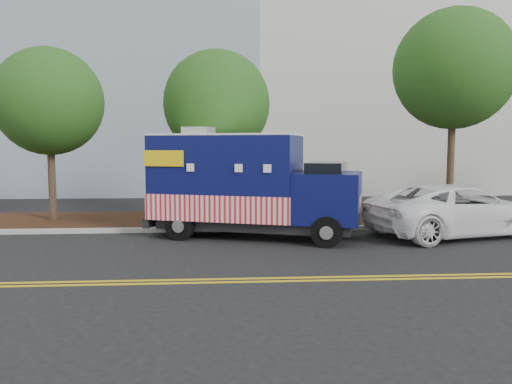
{
  "coord_description": "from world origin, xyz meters",
  "views": [
    {
      "loc": [
        -0.06,
        -14.79,
        2.84
      ],
      "look_at": [
        1.01,
        0.6,
        1.37
      ],
      "focal_mm": 35.0,
      "sensor_mm": 36.0,
      "label": 1
    }
  ],
  "objects": [
    {
      "name": "centerline_far",
      "position": [
        0.0,
        -4.7,
        0.01
      ],
      "size": [
        120.0,
        0.1,
        0.01
      ],
      "primitive_type": "cube",
      "color": "gold",
      "rests_on": "ground"
    },
    {
      "name": "centerline_near",
      "position": [
        0.0,
        -4.45,
        0.01
      ],
      "size": [
        120.0,
        0.1,
        0.01
      ],
      "primitive_type": "cube",
      "color": "gold",
      "rests_on": "ground"
    },
    {
      "name": "food_truck",
      "position": [
        0.66,
        0.49,
        1.53
      ],
      "size": [
        6.8,
        4.2,
        3.38
      ],
      "rotation": [
        0.0,
        0.0,
        -0.32
      ],
      "color": "black",
      "rests_on": "ground"
    },
    {
      "name": "tree_b",
      "position": [
        -0.22,
        3.73,
        4.32
      ],
      "size": [
        3.9,
        3.9,
        6.28
      ],
      "color": "#38281C",
      "rests_on": "ground"
    },
    {
      "name": "curb",
      "position": [
        0.0,
        1.4,
        0.07
      ],
      "size": [
        120.0,
        0.18,
        0.15
      ],
      "primitive_type": "cube",
      "color": "#9E9E99",
      "rests_on": "ground"
    },
    {
      "name": "tree_c",
      "position": [
        8.35,
        3.0,
        5.55
      ],
      "size": [
        4.33,
        4.33,
        7.72
      ],
      "color": "#38281C",
      "rests_on": "ground"
    },
    {
      "name": "sign_post",
      "position": [
        -2.02,
        1.72,
        1.2
      ],
      "size": [
        0.06,
        0.06,
        2.4
      ],
      "primitive_type": "cube",
      "color": "#473828",
      "rests_on": "ground"
    },
    {
      "name": "white_car",
      "position": [
        7.3,
        0.16,
        0.81
      ],
      "size": [
        6.31,
        4.07,
        1.62
      ],
      "primitive_type": "imported",
      "rotation": [
        0.0,
        0.0,
        1.83
      ],
      "color": "white",
      "rests_on": "ground"
    },
    {
      "name": "mulch_strip",
      "position": [
        0.0,
        3.5,
        0.07
      ],
      "size": [
        120.0,
        4.0,
        0.15
      ],
      "primitive_type": "cube",
      "color": "black",
      "rests_on": "ground"
    },
    {
      "name": "ground",
      "position": [
        0.0,
        0.0,
        0.0
      ],
      "size": [
        120.0,
        120.0,
        0.0
      ],
      "primitive_type": "plane",
      "color": "black",
      "rests_on": "ground"
    },
    {
      "name": "tree_a",
      "position": [
        -6.14,
        3.53,
        4.35
      ],
      "size": [
        3.79,
        3.79,
        6.25
      ],
      "color": "#38281C",
      "rests_on": "ground"
    }
  ]
}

